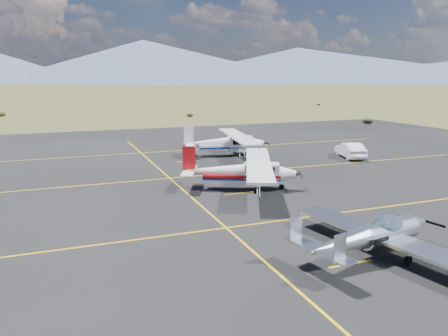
{
  "coord_description": "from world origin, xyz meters",
  "views": [
    {
      "loc": [
        -13.18,
        -16.36,
        7.12
      ],
      "look_at": [
        -3.86,
        7.86,
        1.6
      ],
      "focal_mm": 35.0,
      "sensor_mm": 36.0,
      "label": 1
    }
  ],
  "objects": [
    {
      "name": "ground",
      "position": [
        0.0,
        0.0,
        0.0
      ],
      "size": [
        1600.0,
        1600.0,
        0.0
      ],
      "primitive_type": "plane",
      "color": "#383D1C",
      "rests_on": "ground"
    },
    {
      "name": "apron",
      "position": [
        0.0,
        7.0,
        0.0
      ],
      "size": [
        72.0,
        72.0,
        0.02
      ],
      "primitive_type": "cube",
      "color": "black",
      "rests_on": "ground"
    },
    {
      "name": "aircraft_low_wing",
      "position": [
        -1.76,
        -3.32,
        0.94
      ],
      "size": [
        6.61,
        9.11,
        1.97
      ],
      "rotation": [
        0.0,
        0.0,
        0.19
      ],
      "color": "silver",
      "rests_on": "apron"
    },
    {
      "name": "aircraft_cessna",
      "position": [
        -2.48,
        8.36,
        1.22
      ],
      "size": [
        7.85,
        10.44,
        2.74
      ],
      "rotation": [
        0.0,
        0.0,
        -0.42
      ],
      "color": "white",
      "rests_on": "apron"
    },
    {
      "name": "aircraft_plain",
      "position": [
        0.97,
        19.87,
        1.24
      ],
      "size": [
        6.77,
        11.03,
        2.78
      ],
      "rotation": [
        0.0,
        0.0,
        -0.18
      ],
      "color": "white",
      "rests_on": "apron"
    },
    {
      "name": "sedan",
      "position": [
        10.76,
        14.93,
        0.69
      ],
      "size": [
        2.53,
        4.39,
        1.37
      ],
      "primitive_type": "imported",
      "rotation": [
        0.0,
        0.0,
        2.86
      ],
      "color": "white",
      "rests_on": "apron"
    }
  ]
}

